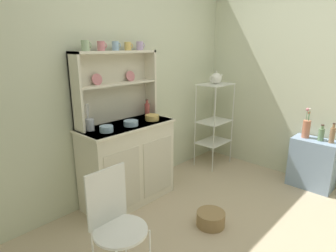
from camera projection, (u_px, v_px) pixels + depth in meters
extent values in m
plane|color=tan|center=(256.00, 248.00, 2.34)|extent=(3.84, 3.84, 0.00)
cube|color=beige|center=(127.00, 81.00, 3.07)|extent=(3.84, 0.05, 2.50)
cube|color=beige|center=(334.00, 80.00, 3.14)|extent=(0.05, 3.84, 2.50)
cube|color=silver|center=(128.00, 163.00, 2.97)|extent=(0.96, 0.42, 0.86)
cube|color=beige|center=(123.00, 181.00, 2.68)|extent=(0.40, 0.01, 0.60)
cube|color=beige|center=(158.00, 166.00, 3.00)|extent=(0.40, 0.01, 0.60)
cube|color=#EEE6CE|center=(126.00, 125.00, 2.85)|extent=(0.99, 0.45, 0.02)
cube|color=beige|center=(112.00, 87.00, 2.88)|extent=(0.93, 0.02, 0.72)
cube|color=silver|center=(76.00, 93.00, 2.51)|extent=(0.02, 0.18, 0.72)
cube|color=silver|center=(150.00, 83.00, 3.14)|extent=(0.02, 0.18, 0.72)
cube|color=silver|center=(117.00, 84.00, 2.82)|extent=(0.89, 0.16, 0.02)
cube|color=silver|center=(115.00, 52.00, 2.73)|extent=(0.93, 0.18, 0.02)
cylinder|color=#D17A84|center=(97.00, 79.00, 2.68)|extent=(0.11, 0.03, 0.11)
cylinder|color=#D17A84|center=(130.00, 76.00, 2.97)|extent=(0.11, 0.03, 0.11)
cylinder|color=silver|center=(214.00, 131.00, 3.61)|extent=(0.01, 0.01, 1.13)
cylinder|color=silver|center=(232.00, 124.00, 3.92)|extent=(0.01, 0.01, 1.13)
cylinder|color=silver|center=(195.00, 126.00, 3.81)|extent=(0.01, 0.01, 1.13)
cylinder|color=silver|center=(214.00, 120.00, 4.12)|extent=(0.01, 0.01, 1.13)
cube|color=silver|center=(216.00, 84.00, 3.71)|extent=(0.46, 0.33, 0.01)
cube|color=silver|center=(214.00, 121.00, 3.85)|extent=(0.46, 0.33, 0.01)
cube|color=silver|center=(213.00, 142.00, 3.93)|extent=(0.46, 0.33, 0.01)
cube|color=#849EBC|center=(312.00, 163.00, 3.30)|extent=(0.28, 0.48, 0.59)
cylinder|color=white|center=(125.00, 241.00, 2.10)|extent=(0.01, 0.01, 0.45)
cylinder|color=white|center=(121.00, 231.00, 1.85)|extent=(0.36, 0.36, 0.02)
cube|color=white|center=(107.00, 196.00, 1.89)|extent=(0.31, 0.02, 0.40)
cylinder|color=#93754C|center=(210.00, 219.00, 2.63)|extent=(0.27, 0.27, 0.13)
cylinder|color=#9EB78E|center=(85.00, 46.00, 2.49)|extent=(0.07, 0.07, 0.09)
torus|color=#9EB78E|center=(90.00, 45.00, 2.52)|extent=(0.01, 0.05, 0.05)
cylinder|color=#D17A84|center=(101.00, 46.00, 2.61)|extent=(0.07, 0.07, 0.09)
torus|color=#D17A84|center=(105.00, 45.00, 2.64)|extent=(0.01, 0.05, 0.05)
cylinder|color=#8EB2D1|center=(115.00, 46.00, 2.72)|extent=(0.07, 0.07, 0.09)
torus|color=#8EB2D1|center=(119.00, 45.00, 2.75)|extent=(0.01, 0.05, 0.05)
cylinder|color=#DBB760|center=(128.00, 46.00, 2.83)|extent=(0.07, 0.07, 0.08)
torus|color=#DBB760|center=(131.00, 46.00, 2.86)|extent=(0.01, 0.05, 0.05)
cylinder|color=#B79ECC|center=(140.00, 46.00, 2.94)|extent=(0.07, 0.07, 0.09)
torus|color=#B79ECC|center=(143.00, 45.00, 2.97)|extent=(0.01, 0.05, 0.05)
cylinder|color=#8EB2D1|center=(106.00, 129.00, 2.59)|extent=(0.12, 0.12, 0.06)
cylinder|color=#8EB2D1|center=(131.00, 123.00, 2.79)|extent=(0.14, 0.14, 0.05)
cylinder|color=#DBB760|center=(152.00, 118.00, 2.99)|extent=(0.15, 0.15, 0.06)
cylinder|color=#B74C47|center=(147.00, 110.00, 3.14)|extent=(0.06, 0.06, 0.14)
cylinder|color=#B74C47|center=(147.00, 102.00, 3.12)|extent=(0.03, 0.03, 0.04)
cylinder|color=#4C382D|center=(147.00, 100.00, 3.11)|extent=(0.03, 0.03, 0.01)
cylinder|color=#B2B7C6|center=(90.00, 125.00, 2.63)|extent=(0.08, 0.08, 0.11)
cylinder|color=silver|center=(88.00, 115.00, 2.62)|extent=(0.03, 0.01, 0.20)
ellipsoid|color=silver|center=(88.00, 104.00, 2.59)|extent=(0.02, 0.01, 0.01)
cylinder|color=silver|center=(87.00, 115.00, 2.62)|extent=(0.03, 0.01, 0.19)
ellipsoid|color=silver|center=(86.00, 104.00, 2.59)|extent=(0.02, 0.01, 0.01)
cylinder|color=silver|center=(87.00, 116.00, 2.58)|extent=(0.01, 0.02, 0.20)
ellipsoid|color=silver|center=(86.00, 105.00, 2.55)|extent=(0.02, 0.01, 0.01)
sphere|color=white|center=(216.00, 78.00, 3.69)|extent=(0.14, 0.14, 0.14)
sphere|color=silver|center=(216.00, 72.00, 3.67)|extent=(0.02, 0.02, 0.02)
cylinder|color=white|center=(220.00, 77.00, 3.76)|extent=(0.09, 0.02, 0.07)
torus|color=white|center=(212.00, 79.00, 3.63)|extent=(0.01, 0.09, 0.09)
cylinder|color=#C67556|center=(306.00, 129.00, 3.27)|extent=(0.08, 0.08, 0.20)
cylinder|color=#4C844C|center=(309.00, 117.00, 3.24)|extent=(0.00, 0.01, 0.11)
sphere|color=#C67556|center=(309.00, 113.00, 3.23)|extent=(0.03, 0.03, 0.03)
cylinder|color=#4C844C|center=(309.00, 116.00, 3.21)|extent=(0.00, 0.01, 0.16)
sphere|color=silver|center=(310.00, 109.00, 3.19)|extent=(0.03, 0.03, 0.03)
cylinder|color=#4C844C|center=(307.00, 116.00, 3.24)|extent=(0.00, 0.01, 0.15)
sphere|color=#D17A84|center=(308.00, 110.00, 3.22)|extent=(0.04, 0.04, 0.04)
cylinder|color=#6B8C60|center=(321.00, 135.00, 3.17)|extent=(0.06, 0.06, 0.14)
cylinder|color=#6B8C60|center=(323.00, 127.00, 3.15)|extent=(0.03, 0.03, 0.04)
cylinder|color=#4C382D|center=(323.00, 125.00, 3.14)|extent=(0.03, 0.03, 0.01)
cylinder|color=#99704C|center=(332.00, 136.00, 3.10)|extent=(0.05, 0.05, 0.17)
cylinder|color=#99704C|center=(334.00, 126.00, 3.07)|extent=(0.02, 0.02, 0.05)
cylinder|color=#4C382D|center=(334.00, 124.00, 3.06)|extent=(0.03, 0.03, 0.01)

